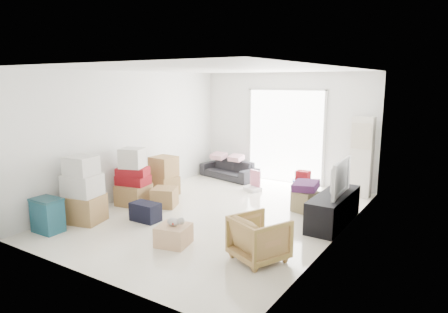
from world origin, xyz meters
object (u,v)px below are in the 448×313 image
at_px(storage_bins, 47,215).
at_px(ottoman, 305,201).
at_px(sofa, 229,166).
at_px(tv_console, 334,209).
at_px(kids_table, 303,179).
at_px(television, 335,190).
at_px(armchair, 259,236).
at_px(wood_crate, 174,235).
at_px(ac_tower, 362,157).

distance_m(storage_bins, ottoman, 4.64).
relative_size(storage_bins, ottoman, 1.42).
bearing_deg(sofa, ottoman, -17.60).
relative_size(sofa, ottoman, 3.92).
height_order(tv_console, storage_bins, storage_bins).
xyz_separation_m(ottoman, kids_table, (-0.40, 0.88, 0.21)).
relative_size(television, sofa, 0.66).
relative_size(armchair, kids_table, 1.20).
distance_m(tv_console, sofa, 3.83).
bearing_deg(tv_console, ottoman, 151.51).
bearing_deg(armchair, sofa, -28.57).
relative_size(tv_console, armchair, 2.33).
height_order(tv_console, armchair, armchair).
height_order(television, wood_crate, television).
bearing_deg(ac_tower, ottoman, -110.42).
relative_size(ac_tower, sofa, 1.10).
bearing_deg(ac_tower, wood_crate, -112.09).
distance_m(ottoman, kids_table, 0.99).
bearing_deg(kids_table, ac_tower, 37.21).
relative_size(ac_tower, armchair, 2.48).
bearing_deg(armchair, tv_console, -77.42).
xyz_separation_m(tv_console, kids_table, (-1.07, 1.24, 0.14)).
bearing_deg(armchair, kids_table, -54.30).
bearing_deg(ottoman, armchair, -84.18).
relative_size(armchair, storage_bins, 1.21).
height_order(ac_tower, television, ac_tower).
relative_size(ac_tower, television, 1.65).
height_order(storage_bins, ottoman, storage_bins).
bearing_deg(television, armchair, 165.21).
relative_size(ottoman, kids_table, 0.69).
relative_size(tv_console, television, 1.55).
height_order(ac_tower, ottoman, ac_tower).
bearing_deg(ottoman, television, -28.49).
xyz_separation_m(ottoman, wood_crate, (-1.12, -2.61, -0.05)).
height_order(ac_tower, tv_console, ac_tower).
bearing_deg(storage_bins, tv_console, 37.28).
bearing_deg(storage_bins, ac_tower, 52.33).
height_order(television, storage_bins, television).
height_order(sofa, kids_table, sofa).
xyz_separation_m(ac_tower, ottoman, (-0.62, -1.66, -0.67)).
xyz_separation_m(kids_table, wood_crate, (-0.71, -3.49, -0.26)).
relative_size(tv_console, sofa, 1.03).
distance_m(television, storage_bins, 4.91).
height_order(armchair, storage_bins, armchair).
bearing_deg(tv_console, ac_tower, 91.42).
distance_m(armchair, wood_crate, 1.39).
distance_m(ac_tower, television, 2.03).
xyz_separation_m(ac_tower, tv_console, (0.05, -2.02, -0.60)).
relative_size(tv_console, wood_crate, 3.51).
distance_m(television, armchair, 2.07).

